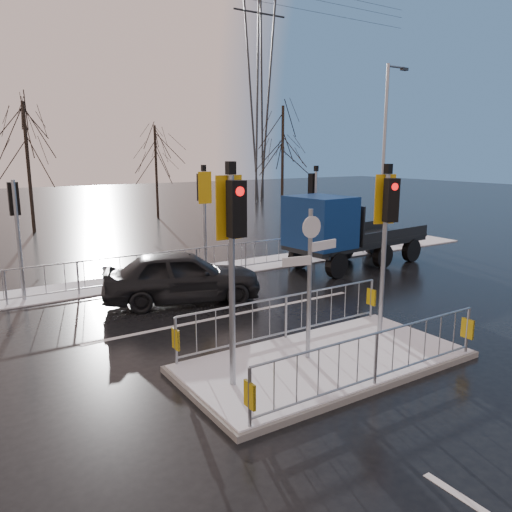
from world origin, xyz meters
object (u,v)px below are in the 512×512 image
flatbed_truck (336,230)px  street_lamp_right (385,150)px  traffic_island (325,346)px  car_far_lane (182,276)px

flatbed_truck → street_lamp_right: street_lamp_right is taller
traffic_island → street_lamp_right: bearing=38.7°
traffic_island → street_lamp_right: street_lamp_right is taller
traffic_island → street_lamp_right: 14.14m
street_lamp_right → car_far_lane: bearing=-165.7°
traffic_island → flatbed_truck: traffic_island is taller
car_far_lane → flatbed_truck: 6.59m
traffic_island → flatbed_truck: (5.92, 6.35, 1.08)m
car_far_lane → street_lamp_right: size_ratio=0.56×
flatbed_truck → street_lamp_right: size_ratio=0.77×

